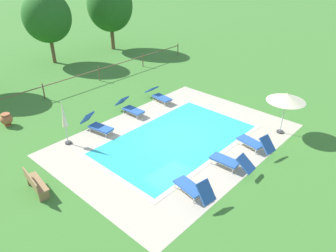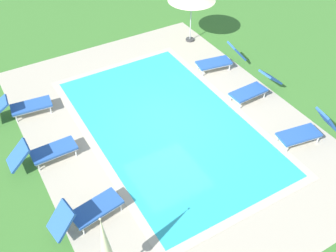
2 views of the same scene
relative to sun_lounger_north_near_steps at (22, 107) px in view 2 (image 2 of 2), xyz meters
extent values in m
plane|color=#3D752D|center=(-2.81, -3.87, -0.37)|extent=(160.00, 160.00, 0.00)
cube|color=#B2A893|center=(-2.81, -3.87, -0.36)|extent=(11.54, 8.36, 0.01)
cube|color=#2DB7C6|center=(-2.81, -3.87, -0.36)|extent=(7.79, 4.61, 0.01)
cube|color=#C0B59F|center=(-2.81, -1.45, -0.36)|extent=(8.27, 0.24, 0.01)
cube|color=#C0B59F|center=(-2.81, -6.29, -0.36)|extent=(8.27, 0.24, 0.01)
cube|color=#C0B59F|center=(1.20, -3.87, -0.36)|extent=(0.24, 4.61, 0.01)
cube|color=#C0B59F|center=(-6.83, -3.87, -0.36)|extent=(0.24, 4.61, 0.01)
cube|color=#2856A8|center=(-0.03, -0.29, -0.05)|extent=(0.73, 1.35, 0.07)
cube|color=silver|center=(-0.03, -0.29, -0.11)|extent=(0.70, 1.33, 0.04)
cylinder|color=silver|center=(0.17, -0.87, -0.23)|extent=(0.04, 0.04, 0.28)
cylinder|color=silver|center=(-0.34, -0.81, -0.23)|extent=(0.04, 0.04, 0.28)
cylinder|color=silver|center=(0.28, 0.23, -0.23)|extent=(0.04, 0.04, 0.28)
cylinder|color=silver|center=(-0.23, 0.29, -0.23)|extent=(0.04, 0.04, 0.28)
cube|color=#2856A8|center=(-0.96, -7.01, -0.05)|extent=(0.81, 1.38, 0.07)
cube|color=#2856A8|center=(-1.12, -7.93, 0.26)|extent=(0.70, 0.71, 0.67)
cube|color=silver|center=(-0.96, -7.01, -0.11)|extent=(0.78, 1.35, 0.04)
cylinder|color=silver|center=(-1.11, -6.42, -0.23)|extent=(0.04, 0.04, 0.28)
cylinder|color=silver|center=(-0.61, -6.51, -0.23)|extent=(0.04, 0.04, 0.28)
cylinder|color=silver|center=(-1.30, -7.51, -0.23)|extent=(0.04, 0.04, 0.28)
cylinder|color=silver|center=(-0.80, -7.59, -0.23)|extent=(0.04, 0.04, 0.28)
cube|color=#2856A8|center=(-5.53, -6.91, -0.05)|extent=(0.80, 1.38, 0.07)
cube|color=#2856A8|center=(-5.67, -7.81, 0.28)|extent=(0.69, 0.67, 0.70)
cube|color=silver|center=(-5.53, -6.91, -0.11)|extent=(0.77, 1.35, 0.04)
cylinder|color=silver|center=(-5.69, -6.32, -0.23)|extent=(0.04, 0.04, 0.28)
cylinder|color=silver|center=(-5.19, -6.41, -0.23)|extent=(0.04, 0.04, 0.28)
cylinder|color=silver|center=(-5.87, -7.41, -0.23)|extent=(0.04, 0.04, 0.28)
cylinder|color=silver|center=(-5.36, -7.50, -0.23)|extent=(0.04, 0.04, 0.28)
cube|color=#2856A8|center=(-3.07, -6.95, -0.05)|extent=(0.66, 1.32, 0.07)
cube|color=#2856A8|center=(-3.03, -7.94, 0.20)|extent=(0.63, 0.74, 0.56)
cube|color=silver|center=(-3.07, -6.95, -0.11)|extent=(0.62, 1.30, 0.04)
cylinder|color=silver|center=(-3.35, -6.41, -0.23)|extent=(0.04, 0.04, 0.28)
cylinder|color=silver|center=(-2.84, -6.39, -0.23)|extent=(0.04, 0.04, 0.28)
cylinder|color=silver|center=(-3.30, -7.52, -0.23)|extent=(0.04, 0.04, 0.28)
cylinder|color=silver|center=(-2.79, -7.49, -0.23)|extent=(0.04, 0.04, 0.28)
cube|color=#2856A8|center=(-4.95, -0.57, -0.05)|extent=(0.81, 1.38, 0.07)
cube|color=#2856A8|center=(-5.10, 0.34, 0.27)|extent=(0.69, 0.69, 0.68)
cube|color=silver|center=(-4.95, -0.57, -0.11)|extent=(0.77, 1.35, 0.04)
cylinder|color=silver|center=(-4.60, -1.07, -0.23)|extent=(0.04, 0.04, 0.28)
cylinder|color=silver|center=(-5.11, -1.16, -0.23)|extent=(0.04, 0.04, 0.28)
cylinder|color=silver|center=(-4.78, 0.02, -0.23)|extent=(0.04, 0.04, 0.28)
cylinder|color=silver|center=(-5.29, -0.07, -0.23)|extent=(0.04, 0.04, 0.28)
cube|color=#2856A8|center=(-2.42, -0.28, -0.05)|extent=(0.62, 1.31, 0.07)
cube|color=#2856A8|center=(-2.43, 0.67, 0.24)|extent=(0.61, 0.67, 0.63)
cube|color=silver|center=(-2.42, -0.28, -0.11)|extent=(0.59, 1.28, 0.04)
cylinder|color=silver|center=(-2.15, -0.83, -0.23)|extent=(0.04, 0.04, 0.28)
cylinder|color=silver|center=(-2.66, -0.84, -0.23)|extent=(0.04, 0.04, 0.28)
cylinder|color=silver|center=(-2.17, 0.27, -0.23)|extent=(0.04, 0.04, 0.28)
cylinder|color=silver|center=(-2.68, 0.26, -0.23)|extent=(0.04, 0.04, 0.28)
cylinder|color=#383838|center=(1.39, -7.44, -0.33)|extent=(0.36, 0.36, 0.08)
cylinder|color=#B2B5B7|center=(1.39, -7.44, 0.72)|extent=(0.04, 0.04, 2.18)
cone|color=beige|center=(-6.68, -0.19, 1.25)|extent=(0.27, 0.27, 1.29)
sphere|color=beige|center=(-6.68, -0.19, 1.92)|extent=(0.05, 0.05, 0.05)
camera|label=1|loc=(-13.42, -12.98, 8.15)|focal=34.65mm
camera|label=2|loc=(-10.92, 0.84, 7.97)|focal=41.45mm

